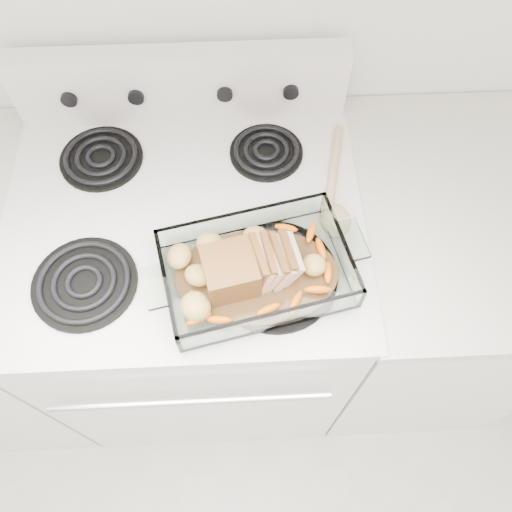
{
  "coord_description": "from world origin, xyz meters",
  "views": [
    {
      "loc": [
        0.13,
        1.05,
        1.83
      ],
      "look_at": [
        0.15,
        1.51,
        0.99
      ],
      "focal_mm": 35.0,
      "sensor_mm": 36.0,
      "label": 1
    }
  ],
  "objects_px": {
    "counter_right": "(424,292)",
    "baking_dish": "(256,272)",
    "pork_roast": "(243,266)",
    "electric_range": "(202,299)"
  },
  "relations": [
    {
      "from": "baking_dish",
      "to": "counter_right",
      "type": "bearing_deg",
      "value": 5.28
    },
    {
      "from": "electric_range",
      "to": "baking_dish",
      "type": "height_order",
      "value": "electric_range"
    },
    {
      "from": "counter_right",
      "to": "pork_roast",
      "type": "distance_m",
      "value": 0.77
    },
    {
      "from": "electric_range",
      "to": "counter_right",
      "type": "bearing_deg",
      "value": -0.1
    },
    {
      "from": "baking_dish",
      "to": "pork_roast",
      "type": "xyz_separation_m",
      "value": [
        -0.03,
        0.0,
        0.03
      ]
    },
    {
      "from": "counter_right",
      "to": "pork_roast",
      "type": "xyz_separation_m",
      "value": [
        -0.54,
        -0.16,
        0.52
      ]
    },
    {
      "from": "counter_right",
      "to": "baking_dish",
      "type": "bearing_deg",
      "value": -162.38
    },
    {
      "from": "baking_dish",
      "to": "pork_roast",
      "type": "height_order",
      "value": "pork_roast"
    },
    {
      "from": "counter_right",
      "to": "pork_roast",
      "type": "relative_size",
      "value": 5.03
    },
    {
      "from": "counter_right",
      "to": "baking_dish",
      "type": "relative_size",
      "value": 2.63
    }
  ]
}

